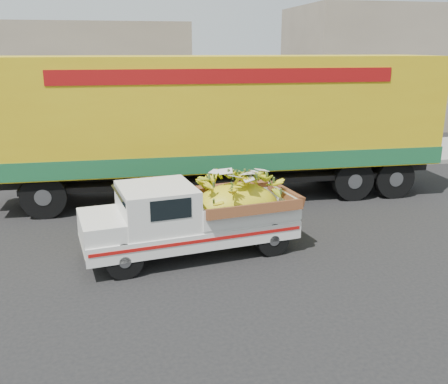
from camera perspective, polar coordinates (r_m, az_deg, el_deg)
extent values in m
plane|color=black|center=(10.74, -0.21, -5.71)|extent=(100.00, 100.00, 0.00)
cube|color=gray|center=(16.20, -4.36, 2.09)|extent=(60.00, 0.25, 0.15)
cube|color=gray|center=(18.23, -5.24, 3.64)|extent=(60.00, 4.00, 0.14)
cube|color=gray|center=(29.35, 21.83, 13.09)|extent=(14.00, 6.00, 6.00)
cylinder|color=black|center=(9.18, -11.33, -7.67)|extent=(0.70, 0.30, 0.68)
cylinder|color=black|center=(10.38, -12.55, -4.90)|extent=(0.70, 0.30, 0.68)
cylinder|color=black|center=(10.01, 5.56, -5.37)|extent=(0.70, 0.30, 0.68)
cylinder|color=black|center=(11.11, 2.62, -3.09)|extent=(0.70, 0.30, 0.68)
cube|color=silver|center=(10.00, -3.93, -4.40)|extent=(4.37, 2.14, 0.35)
cube|color=#A50F0C|center=(9.30, -2.56, -5.61)|extent=(4.06, 0.64, 0.06)
cube|color=silver|center=(9.69, -15.72, -6.27)|extent=(0.32, 1.48, 0.12)
cube|color=silver|center=(9.57, -13.86, -3.68)|extent=(0.97, 1.52, 0.32)
cube|color=silver|center=(9.66, -7.66, -1.65)|extent=(1.59, 1.65, 0.80)
cube|color=black|center=(8.95, -6.07, -2.01)|extent=(0.75, 0.13, 0.37)
cube|color=silver|center=(10.20, 1.79, -1.55)|extent=(2.26, 1.81, 0.45)
ellipsoid|color=yellow|center=(10.20, 1.32, -2.11)|extent=(2.02, 1.48, 1.14)
cylinder|color=black|center=(14.50, 18.80, 1.52)|extent=(1.11, 0.34, 1.10)
cylinder|color=black|center=(16.22, 15.39, 3.29)|extent=(1.11, 0.34, 1.10)
cylinder|color=black|center=(13.95, 14.49, 1.32)|extent=(1.11, 0.34, 1.10)
cylinder|color=black|center=(15.73, 11.45, 3.17)|extent=(1.11, 0.34, 1.10)
cylinder|color=black|center=(12.84, -19.89, -0.42)|extent=(1.11, 0.34, 1.10)
cylinder|color=black|center=(14.75, -18.76, 1.76)|extent=(1.11, 0.34, 1.10)
cube|color=black|center=(13.77, -0.56, 2.64)|extent=(12.02, 1.22, 0.36)
cube|color=gold|center=(13.49, -0.58, 9.26)|extent=(11.80, 2.72, 2.84)
cube|color=#195930|center=(13.68, -0.56, 4.39)|extent=(11.86, 2.74, 0.45)
cube|color=maroon|center=(12.17, 0.49, 13.10)|extent=(8.40, 0.18, 0.35)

